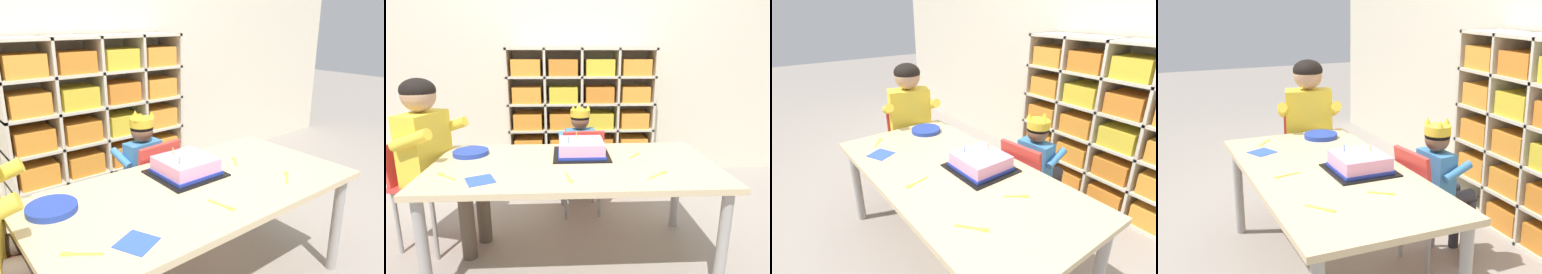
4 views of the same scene
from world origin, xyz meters
The scene contains 12 objects.
classroom_back_wall centered at (0.00, 1.50, 1.33)m, with size 6.12×0.10×2.65m, color beige.
storage_cubby_shelf centered at (0.13, 1.29, 0.60)m, with size 1.32×0.32×1.22m.
activity_table centered at (0.00, 0.00, 0.53)m, with size 1.54×0.77×0.59m.
classroom_chair_blue centered at (0.07, 0.52, 0.38)m, with size 0.34×0.34×0.66m.
child_with_crown centered at (0.06, 0.63, 0.51)m, with size 0.31×0.31×0.82m.
birthday_cake_on_tray centered at (0.05, 0.14, 0.63)m, with size 0.33×0.32×0.12m.
paper_plate_stack centered at (-0.60, 0.18, 0.60)m, with size 0.20×0.20×0.03m, color #233DA3.
paper_napkin_square centered at (-0.45, -0.23, 0.59)m, with size 0.12×0.12×0.00m, color #3356B7.
fork_near_cake_tray centered at (-0.03, -0.22, 0.59)m, with size 0.04×0.14×0.00m.
fork_scattered_mid_table centered at (0.37, 0.11, 0.59)m, with size 0.08×0.11×0.00m.
fork_by_napkin centered at (-0.63, -0.17, 0.59)m, with size 0.12×0.10×0.00m.
fork_near_child_seat centered at (0.42, -0.20, 0.59)m, with size 0.12×0.10×0.00m.
Camera 1 is at (-1.00, -1.23, 1.33)m, focal length 34.95 mm.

